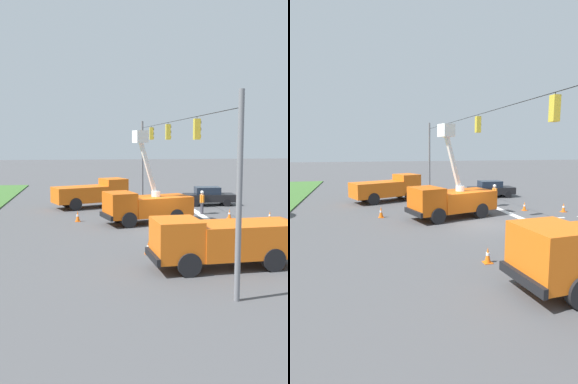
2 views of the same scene
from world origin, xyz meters
The scene contains 11 objects.
ground_plane centered at (0.00, 0.00, 0.00)m, with size 200.00×200.00×0.00m, color #4C4C4F.
lane_markings centered at (0.00, -4.78, 0.00)m, with size 17.60×15.25×0.01m.
signal_gantry centered at (0.05, 0.00, 4.43)m, with size 26.20×0.33×7.20m.
utility_truck_bucket_lift centered at (1.79, 1.20, 1.32)m, with size 3.81×6.27×6.14m.
utility_truck_support_far centered at (9.47, 4.56, 1.19)m, with size 4.32×6.56×2.30m.
sedan_black centered at (9.38, -5.22, 0.79)m, with size 2.13×4.40×1.56m.
road_worker centered at (4.95, -3.48, 1.00)m, with size 0.65×0.26×1.77m.
traffic_cone_mid_left centered at (-6.27, 2.14, 0.31)m, with size 0.36×0.36×0.65m.
traffic_cone_mid_right centered at (2.78, -4.91, 0.32)m, with size 0.36×0.36×0.66m.
traffic_cone_lane_edge_a centered at (2.99, 5.70, 0.37)m, with size 0.36×0.36×0.74m.
traffic_cone_lane_edge_b centered at (1.58, -7.38, 0.33)m, with size 0.36×0.36×0.68m.
Camera 2 is at (-16.93, 7.06, 4.52)m, focal length 28.00 mm.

